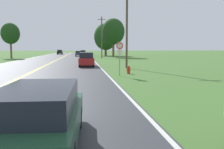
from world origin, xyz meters
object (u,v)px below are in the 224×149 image
(tree_left_verge, at_px, (106,37))
(car_black_suv_horizon, at_px, (60,52))
(car_dark_blue_hatchback_distant, at_px, (83,52))
(car_dark_grey_hatchback_receding, at_px, (79,53))
(tree_mid_treeline, at_px, (10,34))
(traffic_sign, at_px, (120,50))
(car_red_van_mid_far, at_px, (86,59))
(tree_behind_sign, at_px, (113,32))
(car_dark_green_hatchback_approaching, at_px, (38,115))
(fire_hydrant, at_px, (129,70))

(tree_left_verge, relative_size, car_black_suv_horizon, 2.10)
(tree_left_verge, distance_m, car_dark_blue_hatchback_distant, 13.48)
(car_dark_grey_hatchback_receding, bearing_deg, tree_mid_treeline, -57.39)
(tree_left_verge, xyz_separation_m, car_black_suv_horizon, (-14.99, 16.03, -4.75))
(car_black_suv_horizon, bearing_deg, car_dark_grey_hatchback_receding, -161.78)
(traffic_sign, relative_size, tree_mid_treeline, 0.36)
(traffic_sign, height_order, car_red_van_mid_far, traffic_sign)
(car_red_van_mid_far, bearing_deg, tree_mid_treeline, -147.76)
(tree_behind_sign, distance_m, car_dark_green_hatchback_approaching, 55.41)
(tree_mid_treeline, distance_m, car_black_suv_horizon, 32.18)
(car_dark_grey_hatchback_receding, height_order, car_black_suv_horizon, car_black_suv_horizon)
(fire_hydrant, bearing_deg, car_dark_green_hatchback_approaching, -108.68)
(car_dark_green_hatchback_approaching, distance_m, car_black_suv_horizon, 82.09)
(car_dark_blue_hatchback_distant, bearing_deg, car_dark_green_hatchback_approaching, -3.35)
(car_dark_green_hatchback_approaching, bearing_deg, car_dark_blue_hatchback_distant, -178.50)
(fire_hydrant, xyz_separation_m, car_dark_blue_hatchback_distant, (-3.79, 61.04, 0.45))
(fire_hydrant, distance_m, car_dark_grey_hatchback_receding, 45.54)
(tree_mid_treeline, xyz_separation_m, car_dark_grey_hatchback_receding, (15.07, 9.62, -4.72))
(fire_hydrant, relative_size, car_dark_green_hatchback_approaching, 0.17)
(traffic_sign, distance_m, car_dark_blue_hatchback_distant, 62.60)
(traffic_sign, bearing_deg, car_dark_blue_hatchback_distant, 92.50)
(fire_hydrant, xyz_separation_m, car_dark_green_hatchback_approaching, (-5.20, -15.38, 0.40))
(car_red_van_mid_far, distance_m, car_black_suv_horizon, 57.83)
(car_black_suv_horizon, bearing_deg, car_red_van_mid_far, -171.65)
(tree_mid_treeline, distance_m, car_red_van_mid_far, 31.49)
(car_dark_green_hatchback_approaching, relative_size, car_dark_grey_hatchback_receding, 1.10)
(tree_behind_sign, distance_m, tree_mid_treeline, 24.16)
(fire_hydrant, bearing_deg, tree_behind_sign, 84.46)
(traffic_sign, bearing_deg, car_black_suv_horizon, 99.17)
(traffic_sign, height_order, tree_behind_sign, tree_behind_sign)
(tree_behind_sign, distance_m, car_red_van_mid_far, 31.19)
(fire_hydrant, relative_size, car_dark_grey_hatchback_receding, 0.19)
(car_red_van_mid_far, height_order, car_dark_blue_hatchback_distant, car_red_van_mid_far)
(traffic_sign, height_order, tree_mid_treeline, tree_mid_treeline)
(car_dark_grey_hatchback_receding, relative_size, car_black_suv_horizon, 0.87)
(tree_mid_treeline, bearing_deg, fire_hydrant, -60.54)
(traffic_sign, xyz_separation_m, car_dark_blue_hatchback_distant, (-2.73, 62.52, -1.31))
(tree_left_verge, height_order, car_dark_green_hatchback_approaching, tree_left_verge)
(tree_behind_sign, relative_size, car_dark_grey_hatchback_receding, 2.45)
(car_black_suv_horizon, bearing_deg, tree_left_verge, -136.89)
(traffic_sign, distance_m, car_dark_green_hatchback_approaching, 14.56)
(fire_hydrant, height_order, car_dark_grey_hatchback_receding, car_dark_grey_hatchback_receding)
(traffic_sign, bearing_deg, tree_behind_sign, 83.18)
(tree_left_verge, relative_size, tree_mid_treeline, 1.21)
(tree_left_verge, xyz_separation_m, car_dark_green_hatchback_approaching, (-8.17, -65.78, -4.85))
(traffic_sign, height_order, car_black_suv_horizon, traffic_sign)
(tree_left_verge, relative_size, car_red_van_mid_far, 2.05)
(fire_hydrant, relative_size, car_red_van_mid_far, 0.16)
(traffic_sign, bearing_deg, car_red_van_mid_far, 103.56)
(tree_mid_treeline, bearing_deg, car_dark_blue_hatchback_distant, 57.25)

